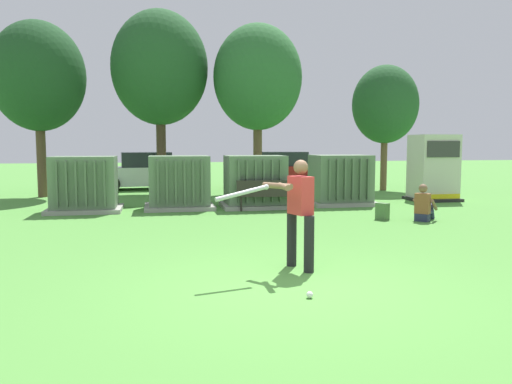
% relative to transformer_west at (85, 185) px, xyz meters
% --- Properties ---
extents(ground_plane, '(96.00, 96.00, 0.00)m').
position_rel_transformer_west_xyz_m(ground_plane, '(3.94, -8.83, -0.79)').
color(ground_plane, '#51933D').
extents(transformer_west, '(2.10, 1.70, 1.62)m').
position_rel_transformer_west_xyz_m(transformer_west, '(0.00, 0.00, 0.00)').
color(transformer_west, '#9E9B93').
rests_on(transformer_west, ground).
extents(transformer_mid_west, '(2.10, 1.70, 1.62)m').
position_rel_transformer_west_xyz_m(transformer_mid_west, '(2.75, 0.13, 0.00)').
color(transformer_mid_west, '#9E9B93').
rests_on(transformer_mid_west, ground).
extents(transformer_mid_east, '(2.10, 1.70, 1.62)m').
position_rel_transformer_west_xyz_m(transformer_mid_east, '(5.10, -0.02, 0.00)').
color(transformer_mid_east, '#9E9B93').
rests_on(transformer_mid_east, ground).
extents(transformer_east, '(2.10, 1.70, 1.62)m').
position_rel_transformer_west_xyz_m(transformer_east, '(7.98, 0.17, 0.00)').
color(transformer_east, '#9E9B93').
rests_on(transformer_east, ground).
extents(generator_enclosure, '(1.60, 1.40, 2.30)m').
position_rel_transformer_west_xyz_m(generator_enclosure, '(11.59, 0.66, 0.35)').
color(generator_enclosure, '#262626').
rests_on(generator_enclosure, ground).
extents(park_bench, '(1.83, 0.58, 0.92)m').
position_rel_transformer_west_xyz_m(park_bench, '(5.28, -0.91, -0.25)').
color(park_bench, '#2D2823').
rests_on(park_bench, ground).
extents(batter, '(1.59, 0.81, 1.74)m').
position_rel_transformer_west_xyz_m(batter, '(4.26, -7.86, 0.19)').
color(batter, black).
rests_on(batter, ground).
extents(sports_ball, '(0.09, 0.09, 0.09)m').
position_rel_transformer_west_xyz_m(sports_ball, '(4.01, -9.35, -0.74)').
color(sports_ball, white).
rests_on(sports_ball, ground).
extents(seated_spectator, '(0.75, 0.73, 0.96)m').
position_rel_transformer_west_xyz_m(seated_spectator, '(8.85, -3.60, -0.41)').
color(seated_spectator, '#282D4C').
rests_on(seated_spectator, ground).
extents(backpack, '(0.36, 0.38, 0.44)m').
position_rel_transformer_west_xyz_m(backpack, '(7.90, -3.21, -0.57)').
color(backpack, '#4C723F').
rests_on(backpack, ground).
extents(tree_left, '(3.38, 3.38, 6.47)m').
position_rel_transformer_west_xyz_m(tree_left, '(-2.13, 4.54, 3.65)').
color(tree_left, brown).
rests_on(tree_left, ground).
extents(tree_center_left, '(3.77, 3.77, 7.20)m').
position_rel_transformer_west_xyz_m(tree_center_left, '(2.27, 5.07, 4.15)').
color(tree_center_left, '#4C3828').
rests_on(tree_center_left, ground).
extents(tree_center_right, '(3.48, 3.48, 6.66)m').
position_rel_transformer_west_xyz_m(tree_center_right, '(6.04, 4.31, 3.78)').
color(tree_center_right, brown).
rests_on(tree_center_right, ground).
extents(tree_right, '(2.77, 2.77, 5.29)m').
position_rel_transformer_west_xyz_m(tree_right, '(11.61, 4.65, 2.84)').
color(tree_right, brown).
rests_on(tree_right, ground).
extents(parked_car_leftmost, '(4.33, 2.19, 1.62)m').
position_rel_transformer_west_xyz_m(parked_car_leftmost, '(1.51, 7.16, -0.04)').
color(parked_car_leftmost, silver).
rests_on(parked_car_leftmost, ground).
extents(parked_car_left_of_center, '(4.38, 2.30, 1.62)m').
position_rel_transformer_west_xyz_m(parked_car_left_of_center, '(7.69, 7.11, -0.04)').
color(parked_car_left_of_center, maroon).
rests_on(parked_car_left_of_center, ground).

